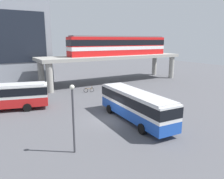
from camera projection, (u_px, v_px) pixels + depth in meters
ground_plane at (73, 99)px, 31.90m from camera, size 120.00×120.00×0.00m
elevated_platform at (113, 59)px, 44.28m from camera, size 29.97×7.31×5.43m
train at (120, 45)px, 44.48m from camera, size 21.72×2.96×3.84m
bus_main at (135, 103)px, 22.92m from camera, size 3.24×11.17×3.22m
bus_secondary at (0, 95)px, 26.36m from camera, size 11.32×5.36×3.22m
bicycle_silver at (113, 87)px, 38.90m from camera, size 1.79×0.24×1.04m
bicycle_brown at (89, 90)px, 36.17m from camera, size 1.78×0.28×1.04m
bicycle_orange at (124, 87)px, 38.17m from camera, size 1.76×0.45×1.04m
lamp_post at (73, 113)px, 16.14m from camera, size 0.36×0.36×5.33m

